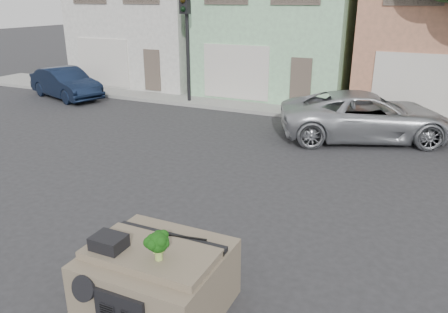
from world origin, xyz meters
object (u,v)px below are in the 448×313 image
Objects in this scene: silver_pickup at (364,139)px; broccoli at (158,246)px; navy_sedan at (68,98)px; traffic_signal at (187,47)px.

broccoli is at bearing 150.74° from silver_pickup.
traffic_signal reaches higher than navy_sedan.
traffic_signal reaches higher than broccoli.
silver_pickup reaches higher than navy_sedan.
traffic_signal is 11.87× the size of broccoli.
silver_pickup is (14.10, -0.65, 0.00)m from navy_sedan.
broccoli reaches higher than navy_sedan.
broccoli is at bearing -62.20° from traffic_signal.
silver_pickup is 13.51× the size of broccoli.
traffic_signal is (5.96, 1.39, 2.55)m from navy_sedan.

